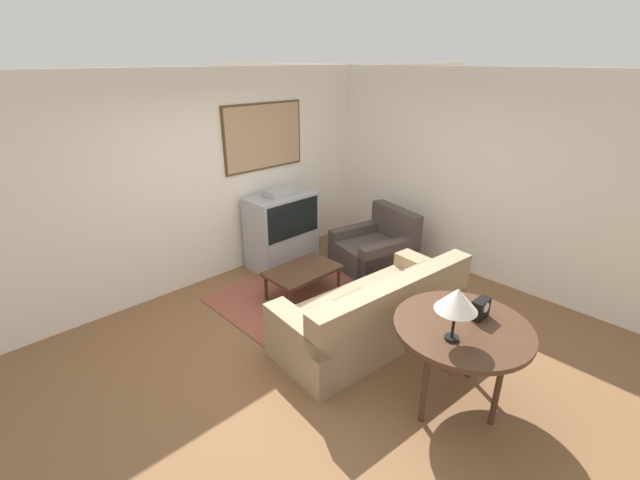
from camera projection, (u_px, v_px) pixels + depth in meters
ground_plane at (323, 341)px, 4.58m from camera, size 12.00×12.00×0.00m
wall_back at (209, 179)px, 5.47m from camera, size 12.00×0.10×2.70m
wall_right at (464, 175)px, 5.72m from camera, size 0.06×12.00×2.70m
area_rug at (307, 297)px, 5.39m from camera, size 2.00×1.81×0.01m
tv at (282, 229)px, 6.10m from camera, size 0.98×0.54×1.13m
couch at (375, 314)px, 4.52m from camera, size 2.20×1.08×0.82m
armchair at (376, 249)px, 6.12m from camera, size 1.13×1.08×0.83m
coffee_table at (303, 272)px, 5.31m from camera, size 0.90×0.57×0.38m
console_table at (462, 332)px, 3.50m from camera, size 1.12×1.12×0.79m
table_lamp at (457, 300)px, 3.17m from camera, size 0.32×0.32×0.45m
mantel_clock at (480, 309)px, 3.55m from camera, size 0.18×0.10×0.17m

